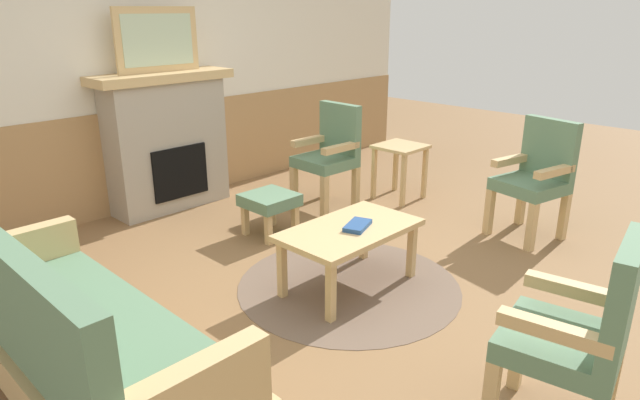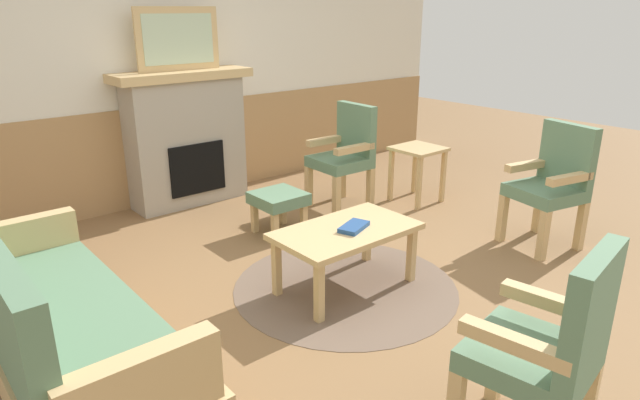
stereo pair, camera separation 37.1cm
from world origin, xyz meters
name	(u,v)px [view 2 (the right image)]	position (x,y,z in m)	size (l,w,h in m)	color
ground_plane	(353,288)	(0.00, 0.00, 0.00)	(14.00, 14.00, 0.00)	olive
wall_back	(168,65)	(0.00, 2.60, 1.31)	(7.20, 0.14, 2.70)	silver
fireplace	(186,137)	(0.00, 2.35, 0.65)	(1.30, 0.44, 1.28)	#A39989
framed_picture	(178,39)	(0.00, 2.35, 1.56)	(0.80, 0.04, 0.56)	tan
couch	(62,328)	(-1.84, 0.07, 0.40)	(0.70, 1.80, 0.98)	tan
coffee_table	(346,236)	(-0.03, 0.04, 0.39)	(0.96, 0.56, 0.44)	tan
round_rug	(345,287)	(-0.03, 0.04, 0.00)	(1.54, 1.54, 0.01)	brown
book_on_table	(353,227)	(0.00, 0.00, 0.46)	(0.23, 0.13, 0.03)	navy
footstool	(279,201)	(0.20, 1.13, 0.28)	(0.40, 0.40, 0.36)	tan
armchair_near_fireplace	(346,152)	(1.10, 1.28, 0.54)	(0.50, 0.50, 0.98)	tan
armchair_by_window_left	(553,180)	(1.73, -0.45, 0.54)	(0.57, 0.57, 0.98)	tan
armchair_front_left	(550,345)	(-0.41, -1.59, 0.54)	(0.55, 0.55, 0.98)	tan
side_table	(418,159)	(1.73, 0.92, 0.43)	(0.44, 0.44, 0.55)	tan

